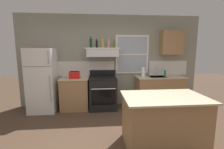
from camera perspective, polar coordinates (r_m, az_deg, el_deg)
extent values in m
plane|color=#4C3828|center=(3.11, 3.19, -24.13)|extent=(16.00, 16.00, 0.00)
cube|color=gray|center=(4.84, -0.51, 4.84)|extent=(5.40, 0.06, 2.70)
cube|color=silver|center=(4.86, -14.12, 1.98)|extent=(2.50, 0.02, 0.44)
cube|color=silver|center=(5.28, 19.42, 2.28)|extent=(1.20, 0.02, 0.44)
cube|color=white|center=(4.87, 7.23, 7.15)|extent=(1.00, 0.04, 1.15)
cube|color=#9EADBC|center=(4.86, 7.27, 7.15)|extent=(0.90, 0.01, 1.05)
cube|color=white|center=(4.85, 7.28, 7.15)|extent=(0.90, 0.02, 0.04)
cube|color=white|center=(4.74, -23.64, -1.89)|extent=(0.70, 0.68, 1.73)
cube|color=#333333|center=(4.37, -25.38, 2.57)|extent=(0.69, 0.00, 0.01)
cylinder|color=#A5A8AD|center=(4.34, -21.26, -4.92)|extent=(0.02, 0.02, 0.70)
cylinder|color=#A5A8AD|center=(4.23, -21.88, 5.72)|extent=(0.02, 0.02, 0.32)
cube|color=#9E754C|center=(4.70, -13.12, -6.81)|extent=(0.76, 0.60, 0.88)
cube|color=#C6B793|center=(4.60, -13.33, -1.34)|extent=(0.79, 0.63, 0.03)
cube|color=red|center=(4.50, -13.26, -0.13)|extent=(0.28, 0.20, 0.19)
cube|color=black|center=(4.49, -13.30, 0.99)|extent=(0.24, 0.16, 0.01)
cube|color=black|center=(4.52, -15.09, 0.28)|extent=(0.02, 0.03, 0.02)
cube|color=black|center=(4.62, -3.24, -6.93)|extent=(0.76, 0.64, 0.87)
cube|color=black|center=(4.51, -3.29, -1.36)|extent=(0.76, 0.64, 0.04)
cube|color=black|center=(4.78, -3.42, 0.55)|extent=(0.76, 0.06, 0.18)
cube|color=black|center=(4.31, -3.08, -8.30)|extent=(0.65, 0.01, 0.40)
cylinder|color=silver|center=(4.21, -3.10, -5.19)|extent=(0.65, 0.03, 0.03)
cube|color=silver|center=(4.54, -3.41, 7.84)|extent=(0.88, 0.48, 0.22)
cube|color=#262628|center=(4.32, -3.31, 6.72)|extent=(0.75, 0.02, 0.04)
cube|color=white|center=(4.54, -3.43, 9.38)|extent=(0.96, 0.52, 0.02)
cylinder|color=#143819|center=(4.52, -7.60, 11.03)|extent=(0.07, 0.07, 0.24)
cylinder|color=#143819|center=(4.53, -7.64, 12.95)|extent=(0.03, 0.03, 0.06)
cylinder|color=black|center=(4.54, -5.51, 10.79)|extent=(0.06, 0.06, 0.20)
cylinder|color=black|center=(4.54, -5.54, 12.39)|extent=(0.02, 0.02, 0.05)
cylinder|color=#B29333|center=(4.53, -3.41, 11.08)|extent=(0.08, 0.08, 0.24)
cylinder|color=#B29333|center=(4.54, -3.42, 13.00)|extent=(0.03, 0.03, 0.06)
cylinder|color=#C67F84|center=(4.57, -1.25, 10.99)|extent=(0.07, 0.07, 0.23)
cylinder|color=#C67F84|center=(4.58, -1.26, 12.79)|extent=(0.03, 0.03, 0.06)
cylinder|color=#4C601E|center=(4.56, 0.70, 10.76)|extent=(0.06, 0.06, 0.19)
cylinder|color=#4C601E|center=(4.57, 0.71, 12.27)|extent=(0.03, 0.03, 0.05)
cube|color=#9E754C|center=(5.00, 16.71, -5.99)|extent=(1.40, 0.60, 0.88)
cube|color=#C6B793|center=(4.91, 16.95, -0.84)|extent=(1.43, 0.63, 0.03)
cube|color=#B7BABC|center=(4.85, 15.95, -0.80)|extent=(0.48, 0.36, 0.01)
cylinder|color=silver|center=(4.96, 15.44, 1.13)|extent=(0.03, 0.03, 0.28)
cylinder|color=silver|center=(4.87, 15.83, 2.40)|extent=(0.02, 0.16, 0.02)
cylinder|color=white|center=(4.71, 11.19, 0.83)|extent=(0.11, 0.11, 0.27)
cylinder|color=#268C3F|center=(5.05, 18.47, 0.56)|extent=(0.06, 0.06, 0.18)
cube|color=#9E754C|center=(3.04, 17.83, -15.94)|extent=(1.32, 0.82, 0.88)
cube|color=#C6B793|center=(2.88, 18.27, -7.69)|extent=(1.40, 0.90, 0.03)
cube|color=#9E754C|center=(5.12, 20.57, 10.67)|extent=(0.64, 0.32, 0.70)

